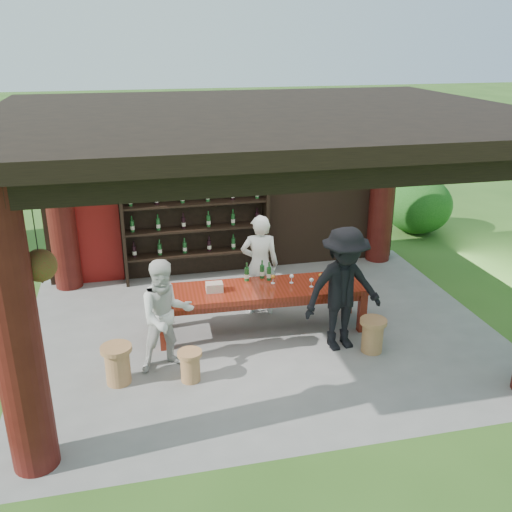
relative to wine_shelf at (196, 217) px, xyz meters
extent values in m
plane|color=#2D5119|center=(0.70, -2.45, -1.23)|extent=(90.00, 90.00, 0.00)
cube|color=slate|center=(0.70, -2.45, -1.28)|extent=(7.40, 5.90, 0.10)
cube|color=black|center=(0.70, 0.30, 0.42)|extent=(7.00, 0.18, 3.30)
cube|color=maroon|center=(-1.90, 0.20, -0.23)|extent=(0.95, 0.06, 2.00)
cylinder|color=#380C0A|center=(-2.45, -4.85, 0.42)|extent=(0.50, 0.50, 3.30)
cylinder|color=#380C0A|center=(-2.45, 0.10, 0.42)|extent=(0.50, 0.50, 3.30)
cylinder|color=#380C0A|center=(3.85, 0.10, 0.42)|extent=(0.50, 0.50, 3.30)
cube|color=black|center=(0.70, -4.85, 1.92)|extent=(6.70, 0.35, 0.35)
cube|color=black|center=(-2.45, -2.45, 1.92)|extent=(0.30, 5.20, 0.30)
cube|color=black|center=(3.85, -2.45, 1.92)|extent=(0.30, 5.20, 0.30)
cube|color=black|center=(0.70, -2.45, 2.17)|extent=(7.50, 6.00, 0.20)
cylinder|color=black|center=(-2.15, -4.65, 1.39)|extent=(0.01, 0.01, 0.75)
cone|color=black|center=(-2.15, -4.65, 0.94)|extent=(0.32, 0.32, 0.18)
sphere|color=#1E5919|center=(-2.15, -4.65, 1.05)|extent=(0.34, 0.34, 0.34)
cube|color=#611D0D|center=(0.72, -2.40, -0.52)|extent=(3.42, 1.01, 0.08)
cube|color=#611D0D|center=(0.72, -2.40, -0.62)|extent=(3.21, 0.85, 0.12)
cube|color=#611D0D|center=(-0.87, -2.66, -0.90)|extent=(0.12, 0.12, 0.67)
cube|color=#611D0D|center=(2.27, -2.80, -0.90)|extent=(0.12, 0.12, 0.67)
cube|color=#611D0D|center=(-0.84, -2.00, -0.90)|extent=(0.12, 0.12, 0.67)
cube|color=#611D0D|center=(2.30, -2.13, -0.90)|extent=(0.12, 0.12, 0.67)
cylinder|color=#9C6C3E|center=(-0.58, -3.59, -1.03)|extent=(0.27, 0.27, 0.40)
cylinder|color=#9C6C3E|center=(-0.58, -3.59, -0.81)|extent=(0.34, 0.34, 0.05)
cylinder|color=#9C6C3E|center=(2.18, -3.42, -1.00)|extent=(0.32, 0.32, 0.47)
cylinder|color=#9C6C3E|center=(2.18, -3.42, -0.73)|extent=(0.40, 0.40, 0.06)
cylinder|color=#9C6C3E|center=(-1.55, -3.43, -0.98)|extent=(0.34, 0.34, 0.49)
cylinder|color=#9C6C3E|center=(-1.55, -3.43, -0.70)|extent=(0.43, 0.43, 0.07)
imported|color=silver|center=(0.83, -1.77, -0.36)|extent=(0.71, 0.54, 1.74)
imported|color=beige|center=(-0.84, -3.17, -0.41)|extent=(0.91, 0.77, 1.64)
imported|color=black|center=(1.77, -3.19, -0.27)|extent=(1.32, 0.87, 1.92)
cube|color=#BF6672|center=(-0.03, -2.38, -0.41)|extent=(0.27, 0.19, 0.14)
ellipsoid|color=#194C14|center=(5.50, 1.54, -0.65)|extent=(1.60, 1.60, 1.36)
camera|label=1|loc=(-1.21, -10.36, 3.23)|focal=40.00mm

